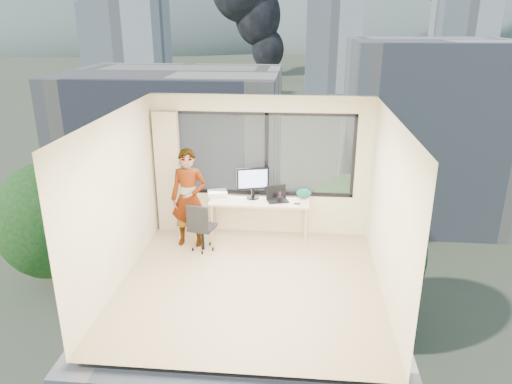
# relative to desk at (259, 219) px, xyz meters

# --- Properties ---
(floor) EXTENTS (4.00, 4.00, 0.01)m
(floor) POSITION_rel_desk_xyz_m (0.00, -1.66, -0.38)
(floor) COLOR tan
(floor) RESTS_ON ground
(ceiling) EXTENTS (4.00, 4.00, 0.01)m
(ceiling) POSITION_rel_desk_xyz_m (0.00, -1.66, 2.23)
(ceiling) COLOR white
(ceiling) RESTS_ON ground
(wall_front) EXTENTS (4.00, 0.01, 2.60)m
(wall_front) POSITION_rel_desk_xyz_m (0.00, -3.66, 0.93)
(wall_front) COLOR beige
(wall_front) RESTS_ON ground
(wall_left) EXTENTS (0.01, 4.00, 2.60)m
(wall_left) POSITION_rel_desk_xyz_m (-2.00, -1.66, 0.93)
(wall_left) COLOR beige
(wall_left) RESTS_ON ground
(wall_right) EXTENTS (0.01, 4.00, 2.60)m
(wall_right) POSITION_rel_desk_xyz_m (2.00, -1.66, 0.93)
(wall_right) COLOR beige
(wall_right) RESTS_ON ground
(window_wall) EXTENTS (3.30, 0.16, 1.55)m
(window_wall) POSITION_rel_desk_xyz_m (0.05, 0.34, 1.15)
(window_wall) COLOR black
(window_wall) RESTS_ON ground
(curtain) EXTENTS (0.45, 0.14, 2.30)m
(curtain) POSITION_rel_desk_xyz_m (-1.72, 0.22, 0.77)
(curtain) COLOR beige
(curtain) RESTS_ON floor
(desk) EXTENTS (1.80, 0.60, 0.75)m
(desk) POSITION_rel_desk_xyz_m (0.00, 0.00, 0.00)
(desk) COLOR #D4B78E
(desk) RESTS_ON floor
(chair) EXTENTS (0.55, 0.55, 0.91)m
(chair) POSITION_rel_desk_xyz_m (-0.95, -0.57, 0.08)
(chair) COLOR black
(chair) RESTS_ON floor
(person) EXTENTS (0.65, 0.44, 1.77)m
(person) POSITION_rel_desk_xyz_m (-1.21, -0.36, 0.51)
(person) COLOR #2D2D33
(person) RESTS_ON floor
(monitor) EXTENTS (0.60, 0.28, 0.59)m
(monitor) POSITION_rel_desk_xyz_m (-0.13, 0.10, 0.67)
(monitor) COLOR black
(monitor) RESTS_ON desk
(game_console) EXTENTS (0.41, 0.37, 0.08)m
(game_console) POSITION_rel_desk_xyz_m (-0.80, 0.19, 0.42)
(game_console) COLOR white
(game_console) RESTS_ON desk
(laptop) EXTENTS (0.47, 0.49, 0.24)m
(laptop) POSITION_rel_desk_xyz_m (0.33, -0.01, 0.49)
(laptop) COLOR black
(laptop) RESTS_ON desk
(cellphone) EXTENTS (0.12, 0.07, 0.01)m
(cellphone) POSITION_rel_desk_xyz_m (0.68, -0.12, 0.38)
(cellphone) COLOR black
(cellphone) RESTS_ON desk
(pen_cup) EXTENTS (0.10, 0.10, 0.11)m
(pen_cup) POSITION_rel_desk_xyz_m (0.38, -0.08, 0.43)
(pen_cup) COLOR black
(pen_cup) RESTS_ON desk
(handbag) EXTENTS (0.29, 0.20, 0.20)m
(handbag) POSITION_rel_desk_xyz_m (0.80, 0.18, 0.48)
(handbag) COLOR #0B473F
(handbag) RESTS_ON desk
(exterior_ground) EXTENTS (400.00, 400.00, 0.04)m
(exterior_ground) POSITION_rel_desk_xyz_m (0.00, 118.34, -14.38)
(exterior_ground) COLOR #515B3D
(exterior_ground) RESTS_ON ground
(near_bldg_a) EXTENTS (16.00, 12.00, 14.00)m
(near_bldg_a) POSITION_rel_desk_xyz_m (-9.00, 28.34, -7.38)
(near_bldg_a) COLOR beige
(near_bldg_a) RESTS_ON exterior_ground
(near_bldg_b) EXTENTS (14.00, 13.00, 16.00)m
(near_bldg_b) POSITION_rel_desk_xyz_m (12.00, 36.34, -6.38)
(near_bldg_b) COLOR beige
(near_bldg_b) RESTS_ON exterior_ground
(far_tower_a) EXTENTS (14.00, 14.00, 28.00)m
(far_tower_a) POSITION_rel_desk_xyz_m (-35.00, 93.34, -0.38)
(far_tower_a) COLOR silver
(far_tower_a) RESTS_ON exterior_ground
(far_tower_b) EXTENTS (13.00, 13.00, 30.00)m
(far_tower_b) POSITION_rel_desk_xyz_m (8.00, 118.34, 0.62)
(far_tower_b) COLOR silver
(far_tower_b) RESTS_ON exterior_ground
(far_tower_c) EXTENTS (15.00, 15.00, 26.00)m
(far_tower_c) POSITION_rel_desk_xyz_m (45.00, 138.34, -1.38)
(far_tower_c) COLOR silver
(far_tower_c) RESTS_ON exterior_ground
(far_tower_d) EXTENTS (16.00, 14.00, 22.00)m
(far_tower_d) POSITION_rel_desk_xyz_m (-60.00, 148.34, -3.38)
(far_tower_d) COLOR silver
(far_tower_d) RESTS_ON exterior_ground
(hill_a) EXTENTS (288.00, 216.00, 90.00)m
(hill_a) POSITION_rel_desk_xyz_m (-120.00, 318.34, -14.38)
(hill_a) COLOR slate
(hill_a) RESTS_ON exterior_ground
(hill_b) EXTENTS (300.00, 220.00, 96.00)m
(hill_b) POSITION_rel_desk_xyz_m (100.00, 318.34, -14.38)
(hill_b) COLOR slate
(hill_b) RESTS_ON exterior_ground
(tree_a) EXTENTS (7.00, 7.00, 8.00)m
(tree_a) POSITION_rel_desk_xyz_m (-16.00, 20.34, -10.38)
(tree_a) COLOR #1A4A18
(tree_a) RESTS_ON exterior_ground
(tree_b) EXTENTS (7.60, 7.60, 9.00)m
(tree_b) POSITION_rel_desk_xyz_m (4.00, 16.34, -9.88)
(tree_b) COLOR #1A4A18
(tree_b) RESTS_ON exterior_ground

